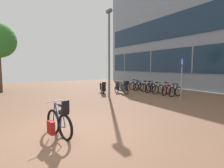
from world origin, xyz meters
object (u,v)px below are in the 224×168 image
bicycle_rack_04 (146,87)px  bicycle_rack_06 (135,86)px  scooter_mid (103,88)px  bicycle_rack_01 (167,90)px  scooter_near (123,88)px  bicycle_rack_00 (175,91)px  parking_sign (182,75)px  bicycle_rack_05 (139,87)px  bicycle_foreground (59,123)px  bicycle_rack_02 (158,89)px  lamp_post (109,49)px  bicycle_rack_03 (151,88)px

bicycle_rack_04 → bicycle_rack_06: 1.44m
bicycle_rack_06 → scooter_mid: bicycle_rack_06 is taller
bicycle_rack_01 → scooter_near: bearing=138.4°
bicycle_rack_00 → scooter_mid: scooter_mid is taller
parking_sign → scooter_near: bearing=107.5°
bicycle_rack_05 → bicycle_rack_06: 0.75m
bicycle_foreground → scooter_mid: size_ratio=0.83×
bicycle_rack_05 → parking_sign: parking_sign is taller
scooter_mid → parking_sign: size_ratio=0.69×
scooter_mid → parking_sign: parking_sign is taller
scooter_near → parking_sign: bearing=-72.5°
scooter_mid → parking_sign: bearing=-63.6°
bicycle_rack_02 → lamp_post: bearing=168.5°
bicycle_rack_03 → bicycle_rack_05: size_ratio=1.08×
bicycle_foreground → bicycle_rack_06: (8.45, 7.44, -0.06)m
bicycle_rack_04 → bicycle_rack_02: bearing=-95.2°
bicycle_rack_06 → bicycle_rack_04: bearing=-88.7°
bicycle_rack_02 → bicycle_rack_05: 2.16m
bicycle_rack_00 → scooter_near: size_ratio=0.78×
bicycle_rack_02 → bicycle_rack_05: size_ratio=1.02×
bicycle_rack_03 → scooter_near: 2.24m
bicycle_rack_02 → scooter_near: size_ratio=0.76×
scooter_mid → bicycle_rack_06: bearing=10.2°
parking_sign → bicycle_foreground: bearing=-166.4°
bicycle_rack_03 → lamp_post: 4.58m
bicycle_foreground → bicycle_rack_03: bicycle_foreground is taller
bicycle_rack_04 → bicycle_rack_00: bearing=-89.8°
scooter_mid → parking_sign: 5.70m
bicycle_rack_02 → bicycle_rack_06: bearing=88.0°
bicycle_rack_06 → bicycle_rack_05: bearing=-105.9°
scooter_near → bicycle_rack_05: bearing=20.6°
bicycle_rack_06 → scooter_mid: 3.58m
bicycle_foreground → bicycle_rack_05: size_ratio=1.11×
bicycle_rack_00 → bicycle_rack_06: size_ratio=1.01×
bicycle_rack_00 → parking_sign: (-1.08, -1.32, 1.20)m
bicycle_rack_05 → lamp_post: size_ratio=0.23×
bicycle_rack_01 → scooter_mid: size_ratio=0.81×
bicycle_rack_06 → lamp_post: (-3.83, -2.12, 2.80)m
bicycle_rack_04 → lamp_post: (-3.86, -0.68, 2.81)m
scooter_mid → lamp_post: bearing=-101.8°
scooter_near → bicycle_rack_01: bearing=-41.6°
bicycle_rack_04 → scooter_mid: bearing=167.2°
parking_sign → scooter_mid: bearing=116.4°
bicycle_rack_00 → scooter_near: 3.67m
bicycle_rack_00 → lamp_post: bearing=150.4°
bicycle_foreground → parking_sign: 7.71m
bicycle_rack_01 → bicycle_rack_06: 3.60m
bicycle_foreground → scooter_mid: bicycle_foreground is taller
bicycle_rack_00 → bicycle_rack_06: bearing=90.5°
bicycle_rack_02 → lamp_post: size_ratio=0.23×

